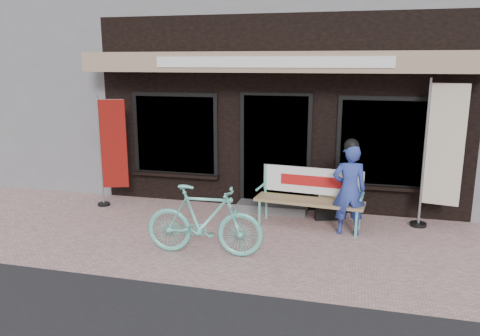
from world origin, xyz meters
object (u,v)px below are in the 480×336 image
(person, at_px, (349,188))
(bicycle, at_px, (204,220))
(nobori_red, at_px, (112,150))
(nobori_cream, at_px, (441,153))
(bench, at_px, (310,193))
(menu_stand, at_px, (328,197))

(person, xyz_separation_m, bicycle, (-2.00, -1.38, -0.26))
(nobori_red, relative_size, nobori_cream, 0.85)
(person, height_order, bicycle, person)
(bench, bearing_deg, bicycle, -124.03)
(bench, bearing_deg, nobori_cream, 16.17)
(nobori_cream, bearing_deg, bicycle, -139.00)
(bench, relative_size, bicycle, 1.08)
(nobori_red, bearing_deg, menu_stand, -18.10)
(nobori_red, bearing_deg, person, -25.64)
(nobori_red, distance_m, menu_stand, 4.16)
(person, bearing_deg, menu_stand, 112.06)
(bench, xyz_separation_m, nobori_red, (-3.83, 0.22, 0.52))
(person, bearing_deg, nobori_cream, 13.15)
(nobori_cream, height_order, menu_stand, nobori_cream)
(nobori_red, relative_size, menu_stand, 2.55)
(nobori_red, bearing_deg, nobori_cream, -18.17)
(nobori_cream, distance_m, menu_stand, 1.99)
(person, height_order, nobori_cream, nobori_cream)
(bench, relative_size, nobori_cream, 0.74)
(nobori_cream, bearing_deg, menu_stand, -168.00)
(bench, height_order, person, person)
(nobori_red, xyz_separation_m, menu_stand, (4.11, 0.11, -0.67))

